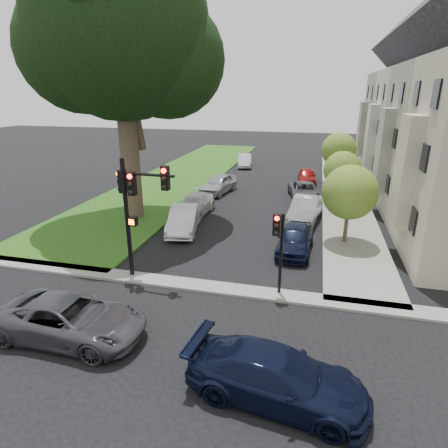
% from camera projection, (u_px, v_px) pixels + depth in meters
% --- Properties ---
extents(ground, '(140.00, 140.00, 0.00)m').
position_uv_depth(ground, '(194.00, 312.00, 14.92)').
color(ground, black).
rests_on(ground, ground).
extents(grass_strip, '(8.00, 44.00, 0.12)m').
position_uv_depth(grass_strip, '(184.00, 175.00, 38.87)').
color(grass_strip, '#264A11').
rests_on(grass_strip, ground).
extents(sidewalk_right, '(3.50, 44.00, 0.12)m').
position_uv_depth(sidewalk_right, '(341.00, 183.00, 35.32)').
color(sidewalk_right, slate).
rests_on(sidewalk_right, ground).
extents(sidewalk_cross, '(60.00, 1.00, 0.12)m').
position_uv_depth(sidewalk_cross, '(208.00, 287.00, 16.73)').
color(sidewalk_cross, slate).
rests_on(sidewalk_cross, ground).
extents(house_c, '(7.70, 7.55, 15.97)m').
position_uv_depth(house_c, '(423.00, 109.00, 30.80)').
color(house_c, '#B6ABA5').
rests_on(house_c, ground).
extents(house_d, '(7.70, 7.55, 15.97)m').
position_uv_depth(house_d, '(404.00, 105.00, 37.65)').
color(house_d, gray).
rests_on(house_d, ground).
extents(eucalyptus, '(12.19, 11.06, 17.27)m').
position_uv_depth(eucalyptus, '(118.00, 29.00, 22.13)').
color(eucalyptus, brown).
rests_on(eucalyptus, ground).
extents(small_tree_a, '(3.04, 3.04, 4.57)m').
position_uv_depth(small_tree_a, '(350.00, 192.00, 20.62)').
color(small_tree_a, brown).
rests_on(small_tree_a, ground).
extents(small_tree_b, '(2.76, 2.76, 4.14)m').
position_uv_depth(small_tree_b, '(342.00, 170.00, 27.87)').
color(small_tree_b, brown).
rests_on(small_tree_b, ground).
extents(small_tree_c, '(3.17, 3.17, 4.75)m').
position_uv_depth(small_tree_c, '(339.00, 150.00, 34.62)').
color(small_tree_c, brown).
rests_on(small_tree_c, ground).
extents(traffic_signal_main, '(2.74, 0.71, 5.62)m').
position_uv_depth(traffic_signal_main, '(135.00, 198.00, 16.42)').
color(traffic_signal_main, black).
rests_on(traffic_signal_main, ground).
extents(traffic_signal_secondary, '(0.47, 0.38, 3.68)m').
position_uv_depth(traffic_signal_secondary, '(279.00, 239.00, 15.38)').
color(traffic_signal_secondary, black).
rests_on(traffic_signal_secondary, ground).
extents(car_cross_near, '(5.43, 2.55, 1.50)m').
position_uv_depth(car_cross_near, '(70.00, 319.00, 13.19)').
color(car_cross_near, '#3F4247').
rests_on(car_cross_near, ground).
extents(car_cross_far, '(5.44, 2.80, 1.51)m').
position_uv_depth(car_cross_far, '(277.00, 376.00, 10.51)').
color(car_cross_far, black).
rests_on(car_cross_far, ground).
extents(car_parked_0, '(1.97, 4.45, 1.49)m').
position_uv_depth(car_parked_0, '(295.00, 239.00, 20.29)').
color(car_parked_0, black).
rests_on(car_parked_0, ground).
extents(car_parked_1, '(2.26, 5.02, 1.60)m').
position_uv_depth(car_parked_1, '(305.00, 209.00, 25.14)').
color(car_parked_1, '#999BA0').
rests_on(car_parked_1, ground).
extents(car_parked_2, '(3.07, 5.11, 1.33)m').
position_uv_depth(car_parked_2, '(304.00, 191.00, 30.31)').
color(car_parked_2, '#3F4247').
rests_on(car_parked_2, ground).
extents(car_parked_3, '(1.90, 4.17, 1.39)m').
position_uv_depth(car_parked_3, '(307.00, 176.00, 35.50)').
color(car_parked_3, maroon).
rests_on(car_parked_3, ground).
extents(car_parked_5, '(2.54, 4.93, 1.55)m').
position_uv_depth(car_parked_5, '(184.00, 219.00, 23.29)').
color(car_parked_5, silver).
rests_on(car_parked_5, ground).
extents(car_parked_6, '(2.14, 4.97, 1.43)m').
position_uv_depth(car_parked_6, '(194.00, 205.00, 26.31)').
color(car_parked_6, silver).
rests_on(car_parked_6, ground).
extents(car_parked_7, '(2.73, 4.98, 1.60)m').
position_uv_depth(car_parked_7, '(218.00, 184.00, 32.05)').
color(car_parked_7, '#999BA0').
rests_on(car_parked_7, ground).
extents(car_parked_9, '(2.27, 4.50, 1.41)m').
position_uv_depth(car_parked_9, '(244.00, 161.00, 43.15)').
color(car_parked_9, silver).
rests_on(car_parked_9, ground).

